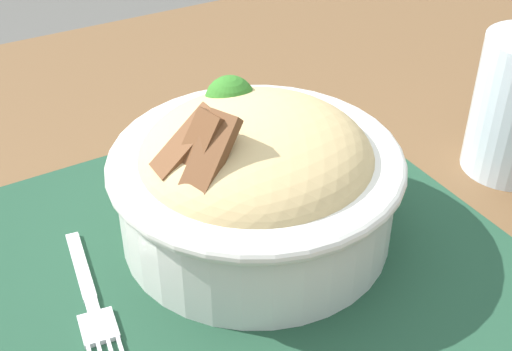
{
  "coord_description": "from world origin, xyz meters",
  "views": [
    {
      "loc": [
        0.12,
        0.31,
        1.1
      ],
      "look_at": [
        -0.07,
        -0.03,
        0.82
      ],
      "focal_mm": 49.02,
      "sensor_mm": 36.0,
      "label": 1
    }
  ],
  "objects": [
    {
      "name": "fork",
      "position": [
        0.06,
        -0.02,
        0.77
      ],
      "size": [
        0.03,
        0.13,
        0.0
      ],
      "color": "silver",
      "rests_on": "placemat"
    },
    {
      "name": "placemat",
      "position": [
        -0.02,
        -0.01,
        0.76
      ],
      "size": [
        0.42,
        0.34,
        0.0
      ],
      "primitive_type": "cube",
      "rotation": [
        0.0,
        0.0,
        0.03
      ],
      "color": "#1E422D",
      "rests_on": "table"
    },
    {
      "name": "bowl",
      "position": [
        -0.07,
        -0.03,
        0.81
      ],
      "size": [
        0.23,
        0.23,
        0.12
      ],
      "color": "silver",
      "rests_on": "placemat"
    }
  ]
}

